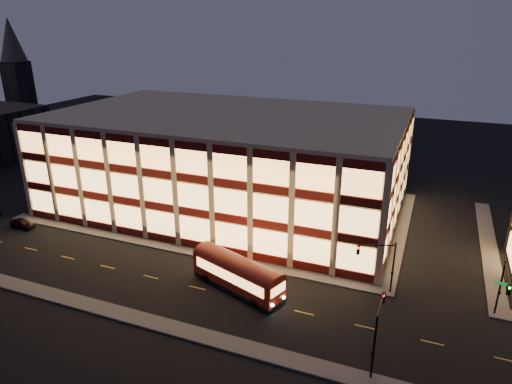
% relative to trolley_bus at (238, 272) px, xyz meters
% --- Properties ---
extents(ground, '(200.00, 200.00, 0.00)m').
position_rel_trolley_bus_xyz_m(ground, '(-8.17, 4.59, -2.08)').
color(ground, black).
rests_on(ground, ground).
extents(sidewalk_office_south, '(54.00, 2.00, 0.15)m').
position_rel_trolley_bus_xyz_m(sidewalk_office_south, '(-11.17, 5.59, -2.01)').
color(sidewalk_office_south, '#514F4C').
rests_on(sidewalk_office_south, ground).
extents(sidewalk_office_east, '(2.00, 30.00, 0.15)m').
position_rel_trolley_bus_xyz_m(sidewalk_office_east, '(14.83, 21.59, -2.01)').
color(sidewalk_office_east, '#514F4C').
rests_on(sidewalk_office_east, ground).
extents(sidewalk_tower_west, '(2.00, 30.00, 0.15)m').
position_rel_trolley_bus_xyz_m(sidewalk_tower_west, '(25.83, 21.59, -2.01)').
color(sidewalk_tower_west, '#514F4C').
rests_on(sidewalk_tower_west, ground).
extents(sidewalk_near, '(100.00, 2.00, 0.15)m').
position_rel_trolley_bus_xyz_m(sidewalk_near, '(-8.17, -8.41, -2.01)').
color(sidewalk_near, '#514F4C').
rests_on(sidewalk_near, ground).
extents(office_building, '(50.45, 30.45, 14.50)m').
position_rel_trolley_bus_xyz_m(office_building, '(-11.08, 21.50, 5.16)').
color(office_building, tan).
rests_on(office_building, ground).
extents(church_tower, '(5.00, 5.00, 18.00)m').
position_rel_trolley_bus_xyz_m(church_tower, '(-78.17, 44.59, 6.92)').
color(church_tower, '#2D2621').
rests_on(church_tower, ground).
extents(church_spire, '(6.00, 6.00, 10.00)m').
position_rel_trolley_bus_xyz_m(church_spire, '(-78.17, 44.59, 20.92)').
color(church_spire, '#4C473F').
rests_on(church_spire, church_tower).
extents(traffic_signal_far, '(3.79, 1.87, 6.00)m').
position_rel_trolley_bus_xyz_m(traffic_signal_far, '(14.04, 4.83, 2.03)').
color(traffic_signal_far, black).
rests_on(traffic_signal_far, ground).
extents(traffic_signal_right, '(1.20, 4.37, 6.00)m').
position_rel_trolley_bus_xyz_m(traffic_signal_right, '(25.33, 3.97, 2.02)').
color(traffic_signal_right, black).
rests_on(traffic_signal_right, ground).
extents(traffic_signal_near, '(0.32, 4.45, 6.00)m').
position_rel_trolley_bus_xyz_m(traffic_signal_near, '(15.33, -6.44, 2.04)').
color(traffic_signal_near, black).
rests_on(traffic_signal_near, ground).
extents(trolley_bus, '(11.38, 6.38, 3.76)m').
position_rel_trolley_bus_xyz_m(trolley_bus, '(0.00, 0.00, 0.00)').
color(trolley_bus, maroon).
rests_on(trolley_bus, ground).
extents(parked_car_0, '(3.85, 1.67, 1.29)m').
position_rel_trolley_bus_xyz_m(parked_car_0, '(-34.35, 3.05, -1.44)').
color(parked_car_0, black).
rests_on(parked_car_0, ground).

